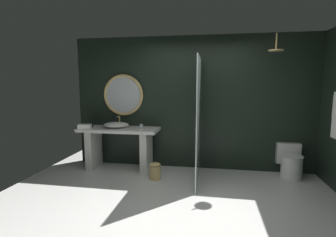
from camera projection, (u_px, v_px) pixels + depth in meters
ground_plane at (182, 212)px, 3.37m from camera, size 5.76×5.76×0.00m
back_wall_panel at (193, 103)px, 5.05m from camera, size 4.80×0.10×2.60m
vanity_counter at (119, 143)px, 5.04m from camera, size 1.56×0.60×0.82m
vessel_sink at (116, 125)px, 5.04m from camera, size 0.50×0.41×0.21m
tumbler_cup at (141, 126)px, 4.91m from camera, size 0.07×0.07×0.09m
tissue_box at (88, 126)px, 5.06m from camera, size 0.17×0.11×0.07m
round_wall_mirror at (123, 95)px, 5.18m from camera, size 0.84×0.06×0.84m
shower_glass_panel at (199, 120)px, 4.39m from camera, size 0.02×1.28×2.12m
rain_shower_head at (276, 49)px, 4.17m from camera, size 0.24×0.24×0.29m
toilet at (290, 161)px, 4.64m from camera, size 0.42×0.58×0.59m
waste_bin at (155, 171)px, 4.52m from camera, size 0.20×0.20×0.30m
folded_hand_towel at (85, 127)px, 4.90m from camera, size 0.26×0.21×0.09m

